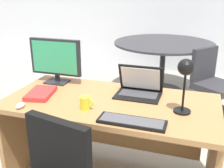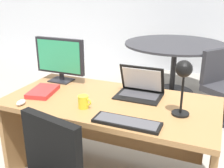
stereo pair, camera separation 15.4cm
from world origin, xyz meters
TOP-DOWN VIEW (x-y plane):
  - ground at (0.00, 1.50)m, footprint 12.00×12.00m
  - desk at (0.00, 0.05)m, footprint 1.62×0.80m
  - monitor at (-0.59, 0.24)m, footprint 0.48×0.16m
  - laptop at (0.18, 0.20)m, footprint 0.36×0.26m
  - keyboard at (0.25, -0.31)m, footprint 0.44×0.14m
  - mouse at (-0.57, -0.33)m, footprint 0.05×0.09m
  - desk_lamp at (0.54, -0.06)m, footprint 0.12×0.14m
  - book at (-0.56, -0.08)m, footprint 0.23×0.32m
  - coffee_mug at (-0.12, -0.20)m, footprint 0.10×0.07m
  - meeting_table at (0.10, 2.16)m, footprint 1.46×1.46m
  - meeting_chair_near at (0.82, 1.63)m, footprint 0.65×0.65m

SIDE VIEW (x-z plane):
  - ground at x=0.00m, z-range 0.00..0.00m
  - meeting_chair_near at x=0.82m, z-range -0.09..0.75m
  - desk at x=0.00m, z-range 0.16..0.89m
  - meeting_table at x=0.10m, z-range 0.21..0.99m
  - keyboard at x=0.25m, z-range 0.73..0.75m
  - book at x=-0.56m, z-range 0.73..0.76m
  - mouse at x=-0.57m, z-range 0.73..0.77m
  - coffee_mug at x=-0.12m, z-range 0.73..0.82m
  - laptop at x=0.18m, z-range 0.68..0.92m
  - monitor at x=-0.59m, z-range 0.75..1.15m
  - desk_lamp at x=0.54m, z-range 0.82..1.21m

